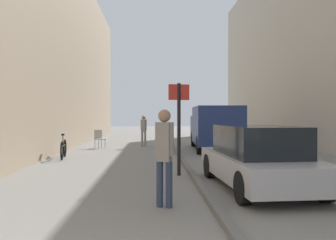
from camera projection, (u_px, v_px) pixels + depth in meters
The scene contains 10 objects.
ground_plane at pixel (141, 156), 14.19m from camera, with size 80.00×80.00×0.00m, color gray.
building_facade_left at pixel (14, 32), 13.88m from camera, with size 3.07×40.00×10.20m, color gray.
kerb_strip at pixel (179, 155), 14.27m from camera, with size 0.16×40.00×0.12m, color #615F5B.
pedestrian_main_foreground at pixel (164, 151), 6.28m from camera, with size 0.34×0.27×1.80m.
pedestrian_mid_block at pixel (144, 129), 18.50m from camera, with size 0.33×0.24×1.70m.
delivery_van at pixel (215, 126), 16.84m from camera, with size 2.33×5.49×2.12m.
parked_car at pixel (258, 157), 7.98m from camera, with size 2.03×4.29×1.45m.
street_sign_post at pixel (179, 121), 9.63m from camera, with size 0.60×0.12×2.60m.
bicycle_leaning at pixel (63, 149), 13.50m from camera, with size 0.31×1.76×0.98m.
cafe_chair_near_window at pixel (99, 138), 17.70m from camera, with size 0.62×0.62×0.94m.
Camera 1 is at (0.44, -2.21, 1.69)m, focal length 36.58 mm.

